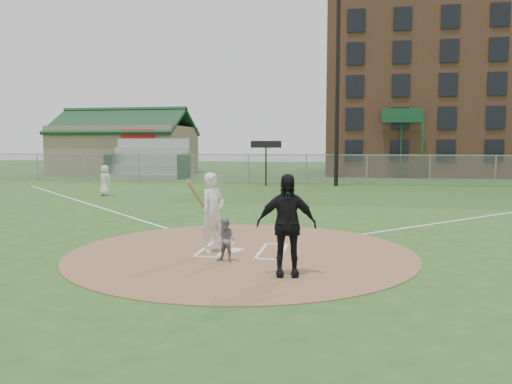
% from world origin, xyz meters
% --- Properties ---
extents(ground, '(140.00, 140.00, 0.00)m').
position_xyz_m(ground, '(0.00, 0.00, 0.00)').
color(ground, '#26501B').
rests_on(ground, ground).
extents(dirt_circle, '(8.40, 8.40, 0.02)m').
position_xyz_m(dirt_circle, '(0.00, 0.00, 0.01)').
color(dirt_circle, '#8E6343').
rests_on(dirt_circle, ground).
extents(home_plate, '(0.60, 0.60, 0.03)m').
position_xyz_m(home_plate, '(-0.24, 0.03, 0.04)').
color(home_plate, silver).
rests_on(home_plate, dirt_circle).
extents(foul_line_third, '(17.04, 17.04, 0.01)m').
position_xyz_m(foul_line_third, '(-9.00, 9.00, 0.01)').
color(foul_line_third, white).
rests_on(foul_line_third, ground).
extents(catcher, '(0.56, 0.49, 0.98)m').
position_xyz_m(catcher, '(-0.14, -1.13, 0.51)').
color(catcher, gray).
rests_on(catcher, dirt_circle).
extents(umpire, '(1.26, 0.68, 2.03)m').
position_xyz_m(umpire, '(1.32, -2.07, 1.04)').
color(umpire, black).
rests_on(umpire, dirt_circle).
extents(ondeck_player, '(0.93, 0.81, 1.60)m').
position_xyz_m(ondeck_player, '(-9.81, 12.42, 0.80)').
color(ondeck_player, silver).
rests_on(ondeck_player, ground).
extents(batters_boxes, '(2.08, 1.88, 0.01)m').
position_xyz_m(batters_boxes, '(0.00, 0.15, 0.03)').
color(batters_boxes, white).
rests_on(batters_boxes, dirt_circle).
extents(batter_at_plate, '(0.85, 1.10, 1.93)m').
position_xyz_m(batter_at_plate, '(-0.70, -0.13, 0.99)').
color(batter_at_plate, silver).
rests_on(batter_at_plate, dirt_circle).
extents(outfield_fence, '(56.08, 0.08, 2.03)m').
position_xyz_m(outfield_fence, '(0.00, 22.00, 1.02)').
color(outfield_fence, slate).
rests_on(outfield_fence, ground).
extents(bleachers, '(6.08, 3.20, 3.20)m').
position_xyz_m(bleachers, '(-13.00, 26.20, 1.59)').
color(bleachers, '#B7BABF').
rests_on(bleachers, ground).
extents(clubhouse, '(12.20, 8.71, 6.23)m').
position_xyz_m(clubhouse, '(-18.00, 32.99, 2.39)').
color(clubhouse, gray).
rests_on(clubhouse, ground).
extents(brick_warehouse, '(30.00, 17.17, 15.00)m').
position_xyz_m(brick_warehouse, '(16.00, 37.96, 7.50)').
color(brick_warehouse, brown).
rests_on(brick_warehouse, ground).
extents(light_pole, '(1.20, 0.30, 12.22)m').
position_xyz_m(light_pole, '(2.00, 21.00, 6.61)').
color(light_pole, black).
rests_on(light_pole, ground).
extents(scoreboard_sign, '(2.00, 0.10, 2.93)m').
position_xyz_m(scoreboard_sign, '(-2.50, 20.20, 2.39)').
color(scoreboard_sign, black).
rests_on(scoreboard_sign, ground).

